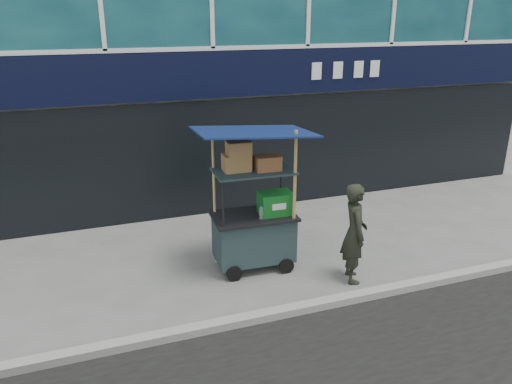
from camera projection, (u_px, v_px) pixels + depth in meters
name	position (u px, v px, depth m)	size (l,w,h in m)	color
ground	(288.00, 306.00, 7.30)	(80.00, 80.00, 0.00)	slate
curb	(294.00, 310.00, 7.11)	(80.00, 0.18, 0.12)	gray
vendor_cart	(255.00, 220.00, 8.17)	(1.85, 1.35, 2.43)	#1C2D2F
vendor_man	(354.00, 233.00, 7.78)	(0.59, 0.39, 1.62)	black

